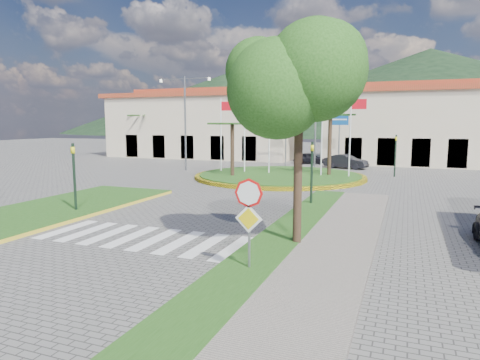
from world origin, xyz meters
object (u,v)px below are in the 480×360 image
(stop_sign, at_px, (249,210))
(car_dark_a, at_px, (310,158))
(deciduous_tree, at_px, (299,89))
(roundabout_island, at_px, (280,176))
(car_dark_b, at_px, (346,162))
(white_van, at_px, (215,153))

(stop_sign, relative_size, car_dark_a, 0.81)
(deciduous_tree, distance_m, car_dark_a, 29.94)
(roundabout_island, bearing_deg, car_dark_a, 91.29)
(stop_sign, distance_m, car_dark_b, 28.70)
(stop_sign, bearing_deg, roundabout_island, 103.73)
(car_dark_a, xyz_separation_m, car_dark_b, (4.00, -3.41, 0.07))
(roundabout_island, height_order, car_dark_a, roundabout_island)
(car_dark_a, distance_m, car_dark_b, 5.26)
(car_dark_b, bearing_deg, white_van, 84.29)
(roundabout_island, distance_m, white_van, 17.84)
(white_van, distance_m, car_dark_b, 16.05)
(stop_sign, distance_m, car_dark_a, 32.49)
(deciduous_tree, height_order, white_van, deciduous_tree)
(roundabout_island, height_order, stop_sign, roundabout_island)
(roundabout_island, height_order, deciduous_tree, deciduous_tree)
(white_van, bearing_deg, roundabout_island, -142.13)
(stop_sign, xyz_separation_m, car_dark_b, (-1.16, 28.65, -1.16))
(car_dark_a, bearing_deg, car_dark_b, -130.64)
(deciduous_tree, height_order, car_dark_a, deciduous_tree)
(roundabout_island, relative_size, car_dark_a, 3.87)
(car_dark_a, bearing_deg, white_van, 81.66)
(deciduous_tree, relative_size, car_dark_a, 2.07)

